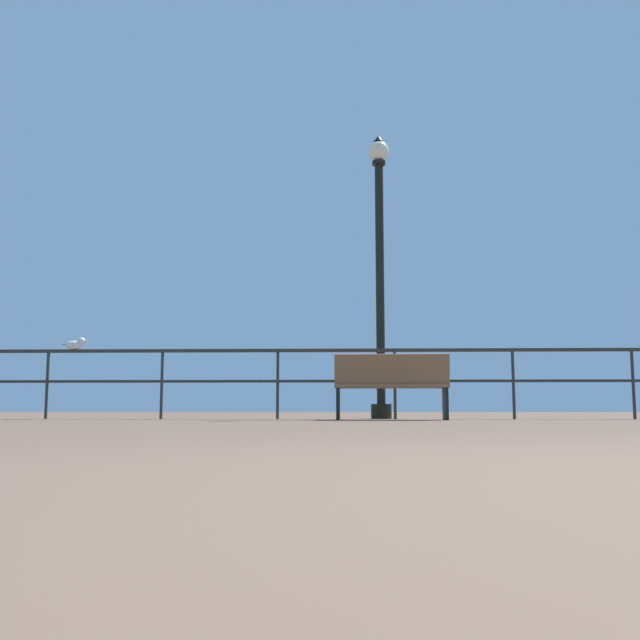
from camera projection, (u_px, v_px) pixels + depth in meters
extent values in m
cube|color=#292D27|center=(394.00, 350.00, 10.56)|extent=(20.66, 0.05, 0.05)
cube|color=#292D27|center=(395.00, 381.00, 10.50)|extent=(20.66, 0.04, 0.04)
cylinder|color=#292D27|center=(47.00, 385.00, 10.67)|extent=(0.04, 0.04, 1.01)
cylinder|color=#292D27|center=(162.00, 385.00, 10.61)|extent=(0.04, 0.04, 1.01)
cylinder|color=#292D27|center=(278.00, 385.00, 10.55)|extent=(0.04, 0.04, 1.01)
cylinder|color=#292D27|center=(395.00, 384.00, 10.50)|extent=(0.04, 0.04, 1.01)
cylinder|color=#292D27|center=(513.00, 384.00, 10.44)|extent=(0.04, 0.04, 1.01)
cylinder|color=#292D27|center=(633.00, 384.00, 10.38)|extent=(0.04, 0.04, 1.01)
cube|color=brown|center=(391.00, 386.00, 9.69)|extent=(1.53, 0.49, 0.05)
cube|color=brown|center=(392.00, 370.00, 9.51)|extent=(1.52, 0.16, 0.42)
cube|color=black|center=(445.00, 403.00, 9.61)|extent=(0.05, 0.40, 0.45)
cube|color=black|center=(443.00, 376.00, 9.83)|extent=(0.04, 0.31, 0.04)
cube|color=black|center=(338.00, 403.00, 9.70)|extent=(0.05, 0.40, 0.45)
cube|color=black|center=(339.00, 376.00, 9.92)|extent=(0.04, 0.31, 0.04)
cylinder|color=black|center=(381.00, 411.00, 10.76)|extent=(0.31, 0.31, 0.22)
cylinder|color=black|center=(380.00, 282.00, 11.00)|extent=(0.13, 0.13, 3.72)
cylinder|color=black|center=(379.00, 163.00, 11.23)|extent=(0.21, 0.21, 0.06)
sphere|color=#E8EAC9|center=(379.00, 151.00, 11.25)|extent=(0.32, 0.32, 0.32)
cone|color=black|center=(379.00, 138.00, 11.28)|extent=(0.16, 0.16, 0.10)
ellipsoid|color=silver|center=(74.00, 345.00, 10.73)|extent=(0.25, 0.16, 0.13)
ellipsoid|color=gray|center=(74.00, 344.00, 10.73)|extent=(0.22, 0.12, 0.05)
sphere|color=silver|center=(82.00, 341.00, 10.74)|extent=(0.11, 0.11, 0.11)
cone|color=gold|center=(87.00, 341.00, 10.74)|extent=(0.05, 0.05, 0.04)
cube|color=gray|center=(65.00, 345.00, 10.73)|extent=(0.09, 0.06, 0.02)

